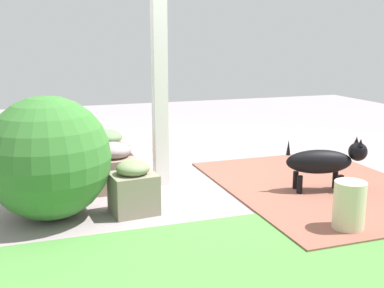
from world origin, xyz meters
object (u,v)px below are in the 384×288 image
at_px(porch_pillar, 159,63).
at_px(terracotta_pot_spiky, 17,147).
at_px(stone_planter_near, 113,167).
at_px(dog, 325,161).
at_px(stone_planter_nearest, 106,151).
at_px(round_shrub, 48,158).
at_px(stone_planter_mid, 133,188).
at_px(ceramic_urn, 349,206).

height_order(porch_pillar, terracotta_pot_spiky, porch_pillar).
bearing_deg(stone_planter_near, terracotta_pot_spiky, -41.68).
bearing_deg(dog, stone_planter_nearest, -38.22).
xyz_separation_m(porch_pillar, dog, (-1.38, 0.74, -0.89)).
distance_m(round_shrub, terracotta_pot_spiky, 1.40).
relative_size(porch_pillar, round_shrub, 2.41).
bearing_deg(round_shrub, terracotta_pot_spiky, -78.34).
bearing_deg(porch_pillar, stone_planter_near, -1.14).
bearing_deg(dog, stone_planter_mid, -1.90).
relative_size(stone_planter_near, round_shrub, 0.46).
bearing_deg(round_shrub, ceramic_urn, 154.52).
height_order(porch_pillar, stone_planter_nearest, porch_pillar).
bearing_deg(porch_pillar, terracotta_pot_spiky, -30.40).
xyz_separation_m(terracotta_pot_spiky, ceramic_urn, (-2.38, 2.36, -0.11)).
relative_size(terracotta_pot_spiky, dog, 0.84).
distance_m(dog, ceramic_urn, 0.90).
xyz_separation_m(stone_planter_nearest, dog, (-1.82, 1.43, 0.09)).
relative_size(stone_planter_nearest, stone_planter_near, 1.01).
distance_m(stone_planter_near, terracotta_pot_spiky, 1.18).
relative_size(porch_pillar, stone_planter_nearest, 5.15).
distance_m(round_shrub, ceramic_urn, 2.35).
height_order(porch_pillar, dog, porch_pillar).
xyz_separation_m(porch_pillar, stone_planter_nearest, (0.44, -0.69, -0.98)).
relative_size(stone_planter_near, ceramic_urn, 1.20).
bearing_deg(stone_planter_nearest, stone_planter_near, 87.27).
distance_m(porch_pillar, stone_planter_near, 1.08).
bearing_deg(round_shrub, dog, 175.90).
bearing_deg(stone_planter_near, stone_planter_nearest, -92.73).
distance_m(stone_planter_nearest, stone_planter_near, 0.68).
height_order(stone_planter_nearest, stone_planter_mid, stone_planter_nearest).
distance_m(round_shrub, dog, 2.46).
height_order(round_shrub, ceramic_urn, round_shrub).
height_order(stone_planter_near, dog, dog).
xyz_separation_m(stone_planter_mid, round_shrub, (0.65, -0.12, 0.29)).
height_order(stone_planter_nearest, dog, dog).
bearing_deg(stone_planter_near, dog, 157.83).
bearing_deg(stone_planter_near, ceramic_urn, 133.59).
bearing_deg(stone_planter_mid, porch_pillar, -121.49).
bearing_deg(ceramic_urn, stone_planter_near, -46.41).
height_order(terracotta_pot_spiky, dog, terracotta_pot_spiky).
bearing_deg(terracotta_pot_spiky, stone_planter_near, 138.32).
bearing_deg(stone_planter_near, round_shrub, 44.03).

